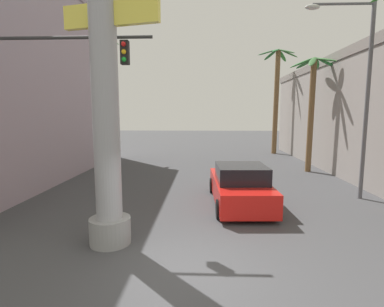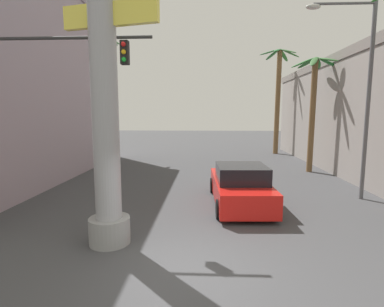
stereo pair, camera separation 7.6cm
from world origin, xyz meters
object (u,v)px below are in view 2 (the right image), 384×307
at_px(neon_sign_pole, 103,38).
at_px(car_lead, 240,186).
at_px(palm_tree_mid_right, 313,98).
at_px(street_lamp, 359,82).
at_px(palm_tree_far_left, 106,81).
at_px(traffic_light_mast, 31,90).
at_px(palm_tree_far_right, 278,92).

xyz_separation_m(neon_sign_pole, car_lead, (3.82, 3.63, -4.55)).
distance_m(car_lead, palm_tree_mid_right, 9.04).
height_order(street_lamp, palm_tree_far_left, palm_tree_far_left).
relative_size(traffic_light_mast, palm_tree_far_right, 0.65).
height_order(car_lead, palm_tree_mid_right, palm_tree_mid_right).
bearing_deg(neon_sign_pole, car_lead, 43.49).
bearing_deg(car_lead, street_lamp, 12.26).
relative_size(neon_sign_pole, car_lead, 2.31).
height_order(traffic_light_mast, palm_tree_far_right, palm_tree_far_right).
relative_size(car_lead, palm_tree_mid_right, 0.72).
xyz_separation_m(car_lead, palm_tree_mid_right, (4.87, 6.70, 3.61)).
relative_size(street_lamp, palm_tree_far_right, 0.87).
bearing_deg(street_lamp, palm_tree_far_right, 89.44).
bearing_deg(palm_tree_far_right, street_lamp, -90.56).
height_order(palm_tree_far_left, palm_tree_far_right, palm_tree_far_left).
xyz_separation_m(neon_sign_pole, street_lamp, (8.44, 4.63, -0.62)).
bearing_deg(street_lamp, palm_tree_far_left, 141.19).
bearing_deg(traffic_light_mast, palm_tree_far_left, 99.12).
bearing_deg(traffic_light_mast, neon_sign_pole, -30.85).
bearing_deg(neon_sign_pole, palm_tree_far_left, 108.32).
distance_m(neon_sign_pole, street_lamp, 9.65).
distance_m(traffic_light_mast, car_lead, 7.81).
height_order(traffic_light_mast, palm_tree_mid_right, palm_tree_mid_right).
xyz_separation_m(street_lamp, car_lead, (-4.61, -1.00, -3.92)).
bearing_deg(traffic_light_mast, street_lamp, 14.20).
relative_size(palm_tree_mid_right, palm_tree_far_right, 0.75).
bearing_deg(palm_tree_far_left, neon_sign_pole, -71.68).
xyz_separation_m(street_lamp, palm_tree_far_left, (-13.59, 10.93, 1.26)).
distance_m(neon_sign_pole, traffic_light_mast, 3.59).
bearing_deg(neon_sign_pole, palm_tree_mid_right, 49.91).
bearing_deg(palm_tree_mid_right, neon_sign_pole, -130.09).
distance_m(street_lamp, palm_tree_far_right, 14.00).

